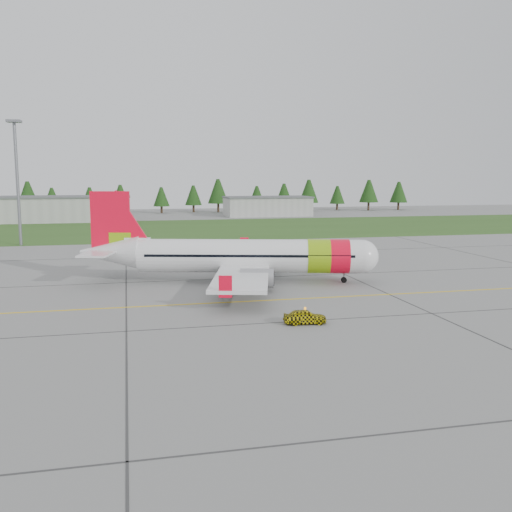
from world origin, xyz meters
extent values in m
plane|color=gray|center=(0.00, 0.00, 0.00)|extent=(320.00, 320.00, 0.00)
cylinder|color=white|center=(-1.86, 17.42, 2.87)|extent=(24.20, 9.59, 3.61)
sphere|color=white|center=(9.79, 14.37, 2.87)|extent=(3.61, 3.61, 3.61)
cone|color=white|center=(-16.63, 21.29, 3.19)|extent=(7.18, 5.13, 3.61)
cube|color=black|center=(10.06, 14.30, 3.19)|extent=(2.04, 2.70, 0.52)
cylinder|color=#85B40D|center=(5.31, 15.54, 2.87)|extent=(3.26, 4.18, 3.69)
cylinder|color=#F90826|center=(7.46, 14.98, 2.87)|extent=(2.91, 4.09, 3.69)
cube|color=white|center=(-2.30, 17.54, 1.85)|extent=(12.43, 29.95, 0.33)
cube|color=#F90826|center=(0.53, 32.01, 2.36)|extent=(1.12, 0.44, 1.85)
cube|color=#F90826|center=(-6.93, 3.53, 2.36)|extent=(1.12, 0.44, 1.85)
cylinder|color=gray|center=(0.33, 22.11, 1.34)|extent=(3.72, 2.73, 1.94)
cylinder|color=gray|center=(-2.25, 12.26, 1.34)|extent=(3.72, 2.73, 1.94)
cube|color=#F90826|center=(-16.46, 21.24, 6.30)|extent=(4.20, 1.40, 7.04)
cube|color=#85B40D|center=(-15.47, 20.98, 4.26)|extent=(2.43, 0.99, 2.22)
cube|color=white|center=(-17.08, 21.41, 3.43)|extent=(5.56, 11.05, 0.20)
cylinder|color=slate|center=(8.00, 14.84, 0.65)|extent=(0.17, 0.17, 1.30)
cylinder|color=black|center=(8.00, 14.84, 0.31)|extent=(0.67, 0.41, 0.63)
cylinder|color=slate|center=(-2.54, 20.28, 0.88)|extent=(0.20, 0.20, 1.76)
cylinder|color=black|center=(-2.90, 20.37, 0.48)|extent=(1.04, 0.65, 0.96)
cylinder|color=slate|center=(-3.86, 15.26, 0.88)|extent=(0.20, 0.20, 1.76)
cylinder|color=black|center=(-4.21, 15.36, 0.48)|extent=(1.04, 0.65, 0.96)
imported|color=yellow|center=(-1.41, -0.84, 1.68)|extent=(1.28, 1.47, 3.35)
cube|color=#30561E|center=(0.00, 82.00, 0.01)|extent=(320.00, 50.00, 0.03)
cube|color=gold|center=(0.00, 8.00, 0.01)|extent=(120.00, 0.25, 0.02)
cube|color=#A8A8A3|center=(-30.00, 110.00, 3.00)|extent=(32.00, 14.00, 6.00)
cube|color=#A8A8A3|center=(25.00, 118.00, 2.60)|extent=(24.00, 12.00, 5.20)
cylinder|color=slate|center=(-32.00, 58.00, 10.00)|extent=(0.50, 0.50, 20.00)
camera|label=1|loc=(-14.70, -42.20, 11.44)|focal=40.00mm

